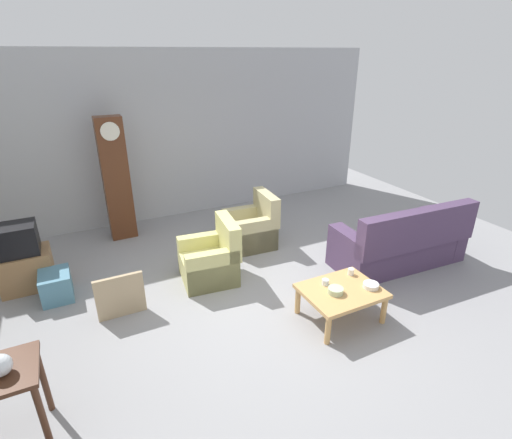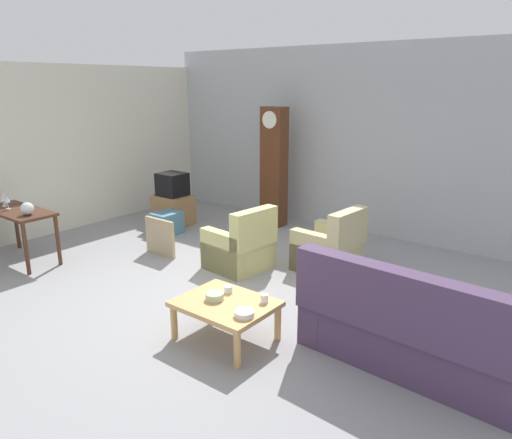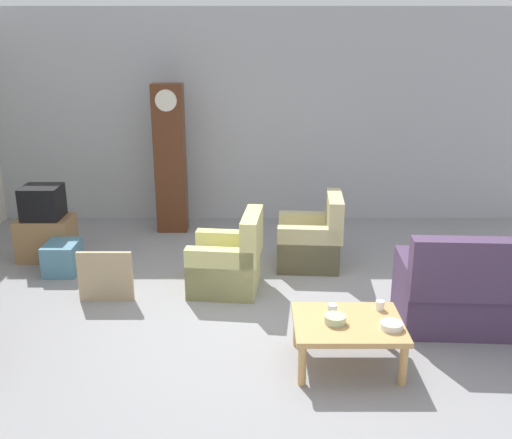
% 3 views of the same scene
% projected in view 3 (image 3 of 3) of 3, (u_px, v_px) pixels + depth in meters
% --- Properties ---
extents(ground_plane, '(10.40, 10.40, 0.00)m').
position_uv_depth(ground_plane, '(272.00, 324.00, 5.91)').
color(ground_plane, gray).
extents(garage_door_wall, '(8.40, 0.16, 3.20)m').
position_uv_depth(garage_door_wall, '(268.00, 117.00, 8.84)').
color(garage_door_wall, '#ADAFB5').
rests_on(garage_door_wall, ground_plane).
extents(couch_floral, '(2.14, 0.99, 1.04)m').
position_uv_depth(couch_floral, '(510.00, 295.00, 5.73)').
color(couch_floral, '#4C3856').
rests_on(couch_floral, ground_plane).
extents(armchair_olive_near, '(0.87, 0.84, 0.92)m').
position_uv_depth(armchair_olive_near, '(231.00, 264.00, 6.63)').
color(armchair_olive_near, '#CCC67A').
rests_on(armchair_olive_near, ground_plane).
extents(armchair_olive_far, '(0.84, 0.81, 0.92)m').
position_uv_depth(armchair_olive_far, '(314.00, 242.00, 7.33)').
color(armchair_olive_far, tan).
rests_on(armchair_olive_far, ground_plane).
extents(coffee_table_wood, '(0.96, 0.76, 0.42)m').
position_uv_depth(coffee_table_wood, '(350.00, 328.00, 5.09)').
color(coffee_table_wood, tan).
rests_on(coffee_table_wood, ground_plane).
extents(grandfather_clock, '(0.44, 0.30, 2.16)m').
position_uv_depth(grandfather_clock, '(172.00, 159.00, 8.38)').
color(grandfather_clock, '#562D19').
rests_on(grandfather_clock, ground_plane).
extents(tv_stand_cabinet, '(0.68, 0.52, 0.55)m').
position_uv_depth(tv_stand_cabinet, '(49.00, 237.00, 7.57)').
color(tv_stand_cabinet, '#997047').
rests_on(tv_stand_cabinet, ground_plane).
extents(tv_crt, '(0.48, 0.44, 0.42)m').
position_uv_depth(tv_crt, '(45.00, 202.00, 7.42)').
color(tv_crt, black).
rests_on(tv_crt, tv_stand_cabinet).
extents(framed_picture_leaning, '(0.60, 0.05, 0.58)m').
position_uv_depth(framed_picture_leaning, '(107.00, 276.00, 6.34)').
color(framed_picture_leaning, tan).
rests_on(framed_picture_leaning, ground_plane).
extents(storage_box_blue, '(0.39, 0.48, 0.39)m').
position_uv_depth(storage_box_blue, '(65.00, 257.00, 7.13)').
color(storage_box_blue, teal).
rests_on(storage_box_blue, ground_plane).
extents(cup_white_porcelain, '(0.08, 0.08, 0.09)m').
position_uv_depth(cup_white_porcelain, '(382.00, 305.00, 5.27)').
color(cup_white_porcelain, white).
rests_on(cup_white_porcelain, coffee_table_wood).
extents(cup_blue_rimmed, '(0.09, 0.09, 0.07)m').
position_uv_depth(cup_blue_rimmed, '(334.00, 308.00, 5.23)').
color(cup_blue_rimmed, silver).
rests_on(cup_blue_rimmed, coffee_table_wood).
extents(bowl_white_stacked, '(0.19, 0.19, 0.06)m').
position_uv_depth(bowl_white_stacked, '(393.00, 326.00, 4.94)').
color(bowl_white_stacked, white).
rests_on(bowl_white_stacked, coffee_table_wood).
extents(bowl_shallow_green, '(0.19, 0.19, 0.07)m').
position_uv_depth(bowl_shallow_green, '(337.00, 319.00, 5.03)').
color(bowl_shallow_green, '#B2C69E').
rests_on(bowl_shallow_green, coffee_table_wood).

